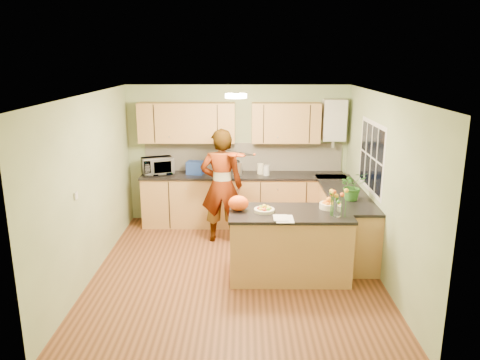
{
  "coord_description": "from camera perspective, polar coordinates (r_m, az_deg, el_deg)",
  "views": [
    {
      "loc": [
        0.11,
        -6.17,
        2.98
      ],
      "look_at": [
        0.05,
        0.5,
        1.22
      ],
      "focal_mm": 35.0,
      "sensor_mm": 36.0,
      "label": 1
    }
  ],
  "objects": [
    {
      "name": "microwave",
      "position": [
        8.49,
        -10.02,
        1.7
      ],
      "size": [
        0.63,
        0.53,
        0.3
      ],
      "primitive_type": "imported",
      "rotation": [
        0.0,
        0.0,
        0.38
      ],
      "color": "silver",
      "rests_on": "back_counter"
    },
    {
      "name": "window_right",
      "position": [
        7.17,
        15.72,
        2.75
      ],
      "size": [
        0.01,
        1.3,
        1.05
      ],
      "color": "silver",
      "rests_on": "wall_right"
    },
    {
      "name": "violin",
      "position": [
        7.25,
        -0.79,
        3.1
      ],
      "size": [
        0.57,
        0.49,
        0.14
      ],
      "primitive_type": null,
      "rotation": [
        0.17,
        0.0,
        -0.61
      ],
      "color": "#4C1004",
      "rests_on": "violinist"
    },
    {
      "name": "blue_box",
      "position": [
        8.4,
        -5.47,
        1.5
      ],
      "size": [
        0.32,
        0.26,
        0.23
      ],
      "primitive_type": "cube",
      "rotation": [
        0.0,
        0.0,
        -0.2
      ],
      "color": "#203C93",
      "rests_on": "back_counter"
    },
    {
      "name": "kettle",
      "position": [
        8.31,
        -0.3,
        1.51
      ],
      "size": [
        0.17,
        0.17,
        0.31
      ],
      "rotation": [
        0.0,
        0.0,
        0.41
      ],
      "color": "silver",
      "rests_on": "back_counter"
    },
    {
      "name": "upper_cabinets",
      "position": [
        8.33,
        -1.5,
        7.01
      ],
      "size": [
        3.2,
        0.34,
        0.7
      ],
      "color": "#AD8045",
      "rests_on": "wall_back"
    },
    {
      "name": "light_switch",
      "position": [
        6.18,
        -19.37,
        -1.82
      ],
      "size": [
        0.02,
        0.09,
        0.09
      ],
      "primitive_type": "cube",
      "color": "silver",
      "rests_on": "wall_left"
    },
    {
      "name": "flower_vase",
      "position": [
        6.21,
        11.88,
        -1.78
      ],
      "size": [
        0.24,
        0.24,
        0.44
      ],
      "rotation": [
        0.0,
        0.0,
        0.19
      ],
      "color": "silver",
      "rests_on": "peninsula_island"
    },
    {
      "name": "wall_back",
      "position": [
        8.59,
        -0.26,
        3.19
      ],
      "size": [
        4.0,
        0.02,
        2.5
      ],
      "primitive_type": "cube",
      "color": "gray",
      "rests_on": "floor"
    },
    {
      "name": "floor",
      "position": [
        6.85,
        -0.49,
        -10.98
      ],
      "size": [
        4.5,
        4.5,
        0.0
      ],
      "primitive_type": "plane",
      "color": "#532E17",
      "rests_on": "ground"
    },
    {
      "name": "wall_left",
      "position": [
        6.74,
        -17.77,
        -0.78
      ],
      "size": [
        0.02,
        4.5,
        2.5
      ],
      "primitive_type": "cube",
      "color": "gray",
      "rests_on": "floor"
    },
    {
      "name": "splashback",
      "position": [
        8.59,
        0.41,
        2.85
      ],
      "size": [
        3.6,
        0.02,
        0.52
      ],
      "primitive_type": "cube",
      "color": "silver",
      "rests_on": "back_counter"
    },
    {
      "name": "fruit_dish",
      "position": [
        6.34,
        2.98,
        -3.54
      ],
      "size": [
        0.28,
        0.28,
        0.1
      ],
      "color": "#F1E7C1",
      "rests_on": "peninsula_island"
    },
    {
      "name": "orange_bag",
      "position": [
        6.36,
        -0.19,
        -2.84
      ],
      "size": [
        0.34,
        0.31,
        0.21
      ],
      "primitive_type": "ellipsoid",
      "rotation": [
        0.0,
        0.0,
        0.34
      ],
      "color": "#FF5515",
      "rests_on": "peninsula_island"
    },
    {
      "name": "wall_right",
      "position": [
        6.68,
        16.91,
        -0.86
      ],
      "size": [
        0.02,
        4.5,
        2.5
      ],
      "primitive_type": "cube",
      "color": "gray",
      "rests_on": "floor"
    },
    {
      "name": "back_counter",
      "position": [
        8.49,
        0.39,
        -2.37
      ],
      "size": [
        3.64,
        0.62,
        0.94
      ],
      "color": "#AD8045",
      "rests_on": "floor"
    },
    {
      "name": "orange_bowl",
      "position": [
        6.58,
        10.79,
        -2.89
      ],
      "size": [
        0.26,
        0.26,
        0.15
      ],
      "color": "#F1E7C1",
      "rests_on": "peninsula_island"
    },
    {
      "name": "violinist",
      "position": [
        7.6,
        -2.25,
        -0.74
      ],
      "size": [
        0.71,
        0.48,
        1.89
      ],
      "primitive_type": "imported",
      "rotation": [
        0.0,
        0.0,
        3.1
      ],
      "color": "#DCA086",
      "rests_on": "floor"
    },
    {
      "name": "wall_front",
      "position": [
        4.28,
        -1.04,
        -9.0
      ],
      "size": [
        4.0,
        0.02,
        2.5
      ],
      "primitive_type": "cube",
      "color": "gray",
      "rests_on": "floor"
    },
    {
      "name": "papers",
      "position": [
        6.08,
        5.45,
        -4.72
      ],
      "size": [
        0.23,
        0.31,
        0.01
      ],
      "primitive_type": "cube",
      "color": "silver",
      "rests_on": "peninsula_island"
    },
    {
      "name": "boiler",
      "position": [
        8.48,
        11.38,
        7.18
      ],
      "size": [
        0.4,
        0.3,
        0.86
      ],
      "color": "silver",
      "rests_on": "wall_back"
    },
    {
      "name": "peninsula_island",
      "position": [
        6.54,
        6.01,
        -7.79
      ],
      "size": [
        1.65,
        0.84,
        0.95
      ],
      "color": "#AD8045",
      "rests_on": "floor"
    },
    {
      "name": "potted_plant",
      "position": [
        7.02,
        13.57,
        -0.7
      ],
      "size": [
        0.47,
        0.43,
        0.43
      ],
      "primitive_type": "imported",
      "rotation": [
        0.0,
        0.0,
        0.31
      ],
      "color": "#2C6822",
      "rests_on": "right_counter"
    },
    {
      "name": "ceiling_lamp",
      "position": [
        6.49,
        -0.5,
        10.23
      ],
      "size": [
        0.3,
        0.3,
        0.07
      ],
      "color": "#FFEABF",
      "rests_on": "ceiling"
    },
    {
      "name": "right_counter",
      "position": [
        7.62,
        12.54,
        -4.78
      ],
      "size": [
        0.62,
        2.24,
        0.94
      ],
      "color": "#AD8045",
      "rests_on": "floor"
    },
    {
      "name": "ceiling",
      "position": [
        6.19,
        -0.54,
        10.37
      ],
      "size": [
        4.0,
        4.5,
        0.02
      ],
      "primitive_type": "cube",
      "color": "white",
      "rests_on": "wall_back"
    },
    {
      "name": "jar_cream",
      "position": [
        8.4,
        2.52,
        1.39
      ],
      "size": [
        0.15,
        0.15,
        0.18
      ],
      "primitive_type": "cylinder",
      "rotation": [
        0.0,
        0.0,
        -0.28
      ],
      "color": "#F1E7C1",
      "rests_on": "back_counter"
    },
    {
      "name": "jar_white",
      "position": [
        8.31,
        3.24,
        1.19
      ],
      "size": [
        0.14,
        0.14,
        0.18
      ],
      "primitive_type": "cylinder",
      "rotation": [
        0.0,
        0.0,
        -0.34
      ],
      "color": "silver",
      "rests_on": "back_counter"
    }
  ]
}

